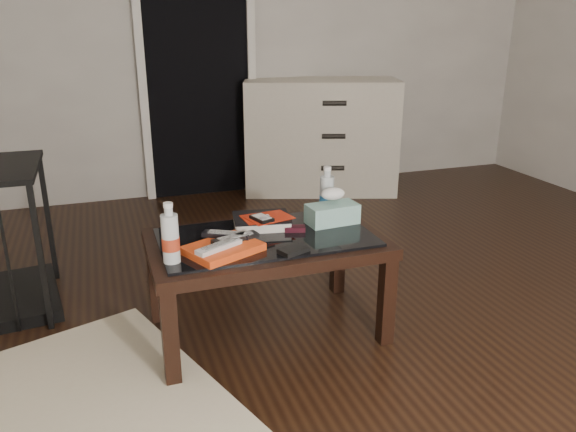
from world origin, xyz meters
name	(u,v)px	position (x,y,z in m)	size (l,w,h in m)	color
ground	(396,335)	(0.00, 0.00, 0.00)	(5.00, 5.00, 0.00)	black
doorway	(197,64)	(-0.40, 2.47, 1.02)	(0.90, 0.08, 2.07)	black
coffee_table	(266,250)	(-0.54, 0.23, 0.40)	(1.00, 0.60, 0.46)	black
dresser	(321,136)	(0.53, 2.23, 0.45)	(1.30, 0.85, 0.90)	beige
magazines	(223,248)	(-0.75, 0.12, 0.48)	(0.28, 0.21, 0.03)	#E64415
remote_silver	(219,246)	(-0.77, 0.08, 0.50)	(0.20, 0.05, 0.02)	silver
remote_black_front	(235,238)	(-0.69, 0.15, 0.50)	(0.20, 0.05, 0.02)	black
remote_black_back	(226,234)	(-0.71, 0.20, 0.50)	(0.20, 0.05, 0.02)	black
textbook	(262,221)	(-0.52, 0.35, 0.48)	(0.25, 0.20, 0.05)	black
dvd_mailers	(264,217)	(-0.51, 0.33, 0.51)	(0.19, 0.14, 0.01)	#B8220C
ipod	(262,218)	(-0.53, 0.29, 0.52)	(0.06, 0.10, 0.02)	black
flip_phone	(295,229)	(-0.40, 0.24, 0.47)	(0.09, 0.05, 0.02)	black
wallet	(294,250)	(-0.48, 0.02, 0.47)	(0.12, 0.07, 0.02)	black
water_bottle_left	(170,233)	(-0.96, 0.09, 0.58)	(0.07, 0.07, 0.24)	silver
water_bottle_right	(327,191)	(-0.19, 0.39, 0.58)	(0.07, 0.07, 0.24)	silver
tissue_box	(332,214)	(-0.20, 0.29, 0.51)	(0.23, 0.12, 0.09)	#227F73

